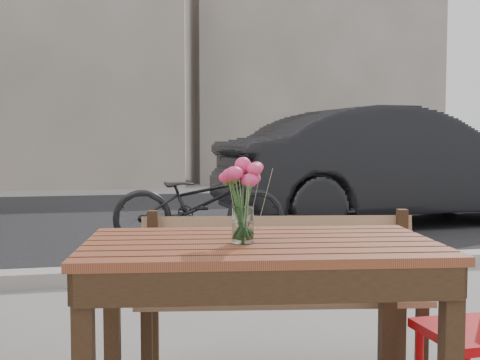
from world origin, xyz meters
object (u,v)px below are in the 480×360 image
at_px(main_table, 261,276).
at_px(main_vase, 243,190).
at_px(bicycle, 199,202).
at_px(parked_car, 392,166).

bearing_deg(main_table, main_vase, -147.59).
bearing_deg(bicycle, main_vase, -177.42).
relative_size(main_table, parked_car, 0.28).
height_order(main_vase, parked_car, parked_car).
height_order(main_table, parked_car, parked_car).
bearing_deg(main_table, bicycle, 92.55).
bearing_deg(parked_car, bicycle, 109.42).
height_order(main_table, bicycle, bicycle).
distance_m(main_table, bicycle, 4.29).
bearing_deg(main_table, parked_car, 67.35).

